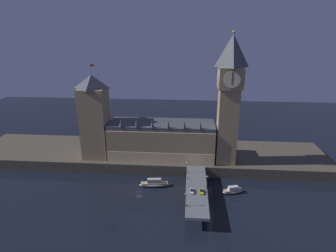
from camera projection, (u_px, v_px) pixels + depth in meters
ground_plane at (139, 192)px, 144.80m from camera, size 400.00×400.00×0.00m
embankment at (149, 155)px, 180.49m from camera, size 220.00×42.00×6.30m
parliament_hall at (162, 140)px, 167.65m from camera, size 61.69×21.23×25.76m
clock_tower at (229, 97)px, 151.97m from camera, size 13.25×13.36×72.83m
victoria_tower at (95, 117)px, 163.93m from camera, size 14.98×14.98×55.41m
bridge at (196, 192)px, 136.33m from camera, size 10.23×46.00×7.05m
car_northbound_trail at (192, 191)px, 131.91m from camera, size 1.88×4.57×1.32m
car_southbound_lead at (201, 191)px, 131.56m from camera, size 1.97×4.53×1.33m
pedestrian_near_rail at (187, 205)px, 121.01m from camera, size 0.38×0.38×1.67m
pedestrian_far_rail at (187, 177)px, 143.31m from camera, size 0.38×0.38×1.74m
street_lamp_near at (186, 198)px, 120.81m from camera, size 1.34×0.60×6.34m
street_lamp_mid at (207, 180)px, 133.84m from camera, size 1.34×0.60×6.91m
street_lamp_far at (187, 166)px, 148.50m from camera, size 1.34×0.60×6.48m
boat_upstream at (154, 184)px, 149.59m from camera, size 16.61×5.59×4.60m
boat_downstream at (233, 191)px, 143.74m from camera, size 11.80×6.61×3.85m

